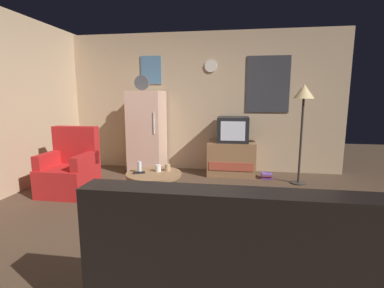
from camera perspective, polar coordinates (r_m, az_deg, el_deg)
name	(u,v)px	position (r m, az deg, el deg)	size (l,w,h in m)	color
ground_plane	(174,222)	(3.33, -3.68, -15.44)	(12.00, 12.00, 0.00)	#4C3828
wall_with_art	(201,102)	(5.43, 1.89, 8.37)	(5.20, 0.12, 2.57)	tan
fridge	(147,132)	(5.28, -9.01, 2.39)	(0.60, 0.62, 1.77)	beige
tv_stand	(231,158)	(5.16, 7.92, -2.85)	(0.84, 0.53, 0.61)	#8E6642
crt_tv	(233,129)	(5.07, 8.25, 2.93)	(0.54, 0.51, 0.44)	black
standing_lamp	(304,99)	(4.78, 21.53, 8.35)	(0.32, 0.32, 1.59)	#332D28
coffee_table	(154,188)	(3.79, -7.62, -8.86)	(0.72, 0.72, 0.42)	#8E6642
wine_glass	(140,167)	(3.75, -10.49, -4.59)	(0.05, 0.05, 0.15)	silver
mug_ceramic_white	(158,168)	(3.78, -6.83, -4.83)	(0.08, 0.08, 0.09)	silver
mug_ceramic_tan	(168,168)	(3.80, -4.92, -4.74)	(0.08, 0.08, 0.09)	tan
remote_control	(139,173)	(3.73, -10.62, -5.67)	(0.15, 0.04, 0.02)	black
armchair	(70,170)	(4.55, -23.30, -4.81)	(0.68, 0.68, 0.96)	red
couch	(234,271)	(2.00, 8.48, -23.88)	(1.70, 0.80, 0.92)	black
book_stack	(267,176)	(5.09, 14.80, -6.18)	(0.19, 0.17, 0.10)	#683497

